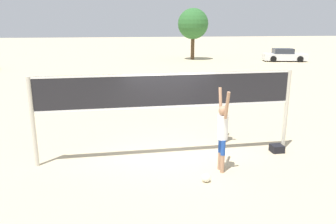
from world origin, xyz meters
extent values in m
plane|color=#C6B28C|center=(0.00, 0.00, 0.00)|extent=(200.00, 200.00, 0.00)
cylinder|color=beige|center=(-3.66, 0.00, 1.23)|extent=(0.11, 0.11, 2.47)
cylinder|color=beige|center=(3.66, 0.00, 1.23)|extent=(0.11, 0.11, 2.47)
cube|color=black|center=(0.00, 0.00, 1.98)|extent=(7.21, 0.02, 0.98)
cube|color=white|center=(0.00, 0.00, 2.44)|extent=(7.21, 0.03, 0.06)
cube|color=white|center=(0.00, 0.00, 1.51)|extent=(7.21, 0.03, 0.06)
cylinder|color=tan|center=(1.21, -1.32, 0.25)|extent=(0.11, 0.11, 0.49)
cylinder|color=#1E47A5|center=(1.21, -1.32, 0.70)|extent=(0.12, 0.12, 0.40)
cylinder|color=tan|center=(1.21, -1.12, 0.25)|extent=(0.11, 0.11, 0.49)
cylinder|color=#1E47A5|center=(1.21, -1.12, 0.70)|extent=(0.12, 0.12, 0.40)
cylinder|color=white|center=(1.21, -1.22, 1.22)|extent=(0.28, 0.28, 0.64)
sphere|color=tan|center=(1.21, -1.22, 1.66)|extent=(0.25, 0.25, 0.25)
cylinder|color=tan|center=(1.21, -1.46, 1.85)|extent=(0.08, 0.23, 0.71)
cylinder|color=tan|center=(1.21, -0.97, 1.85)|extent=(0.08, 0.23, 0.71)
cylinder|color=tan|center=(1.96, 0.96, 0.24)|extent=(0.11, 0.11, 0.47)
cylinder|color=#1E47A5|center=(1.96, 0.96, 0.66)|extent=(0.12, 0.12, 0.39)
cylinder|color=tan|center=(1.96, 0.76, 0.24)|extent=(0.11, 0.11, 0.47)
cylinder|color=#1E47A5|center=(1.96, 0.76, 0.66)|extent=(0.12, 0.12, 0.39)
cylinder|color=white|center=(1.96, 0.86, 1.16)|extent=(0.28, 0.28, 0.61)
sphere|color=tan|center=(1.96, 0.86, 1.58)|extent=(0.24, 0.24, 0.24)
cylinder|color=tan|center=(1.96, 1.10, 1.76)|extent=(0.08, 0.22, 0.68)
cylinder|color=tan|center=(1.96, 0.62, 1.76)|extent=(0.08, 0.22, 0.68)
sphere|color=silver|center=(0.64, -1.76, 0.11)|extent=(0.22, 0.22, 0.22)
cube|color=black|center=(3.34, -0.23, 0.11)|extent=(0.36, 0.35, 0.22)
cube|color=silver|center=(16.94, 23.72, 0.47)|extent=(4.73, 2.79, 0.69)
cube|color=#2D333D|center=(16.73, 23.78, 1.09)|extent=(2.33, 2.06, 0.54)
cylinder|color=black|center=(18.48, 24.20, 0.32)|extent=(0.67, 0.37, 0.64)
cylinder|color=black|center=(18.08, 22.58, 0.32)|extent=(0.67, 0.37, 0.64)
cylinder|color=black|center=(15.81, 24.87, 0.32)|extent=(0.67, 0.37, 0.64)
cylinder|color=black|center=(15.41, 23.24, 0.32)|extent=(0.67, 0.37, 0.64)
cylinder|color=#4C3823|center=(7.71, 27.32, 1.49)|extent=(0.41, 0.41, 2.99)
sphere|color=#2D662D|center=(7.71, 27.32, 3.91)|extent=(3.34, 3.34, 3.34)
camera|label=1|loc=(-1.59, -8.85, 3.75)|focal=35.00mm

